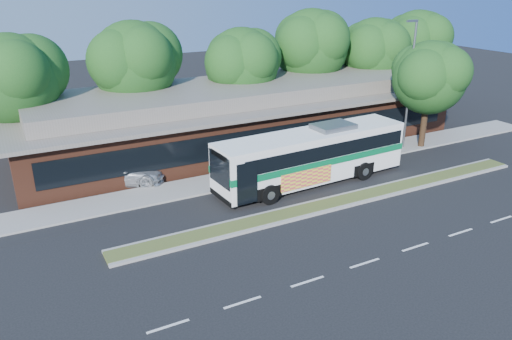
{
  "coord_description": "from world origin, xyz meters",
  "views": [
    {
      "loc": [
        -16.1,
        -19.44,
        11.75
      ],
      "look_at": [
        -4.32,
        2.69,
        2.0
      ],
      "focal_mm": 35.0,
      "sensor_mm": 36.0,
      "label": 1
    }
  ],
  "objects_px": {
    "sidewalk_tree": "(432,75)",
    "lamp_post": "(410,82)",
    "transit_bus": "(313,152)",
    "sedan": "(119,171)"
  },
  "relations": [
    {
      "from": "lamp_post",
      "to": "transit_bus",
      "type": "distance_m",
      "value": 10.15
    },
    {
      "from": "transit_bus",
      "to": "sidewalk_tree",
      "type": "distance_m",
      "value": 11.89
    },
    {
      "from": "sidewalk_tree",
      "to": "sedan",
      "type": "bearing_deg",
      "value": 171.04
    },
    {
      "from": "lamp_post",
      "to": "sidewalk_tree",
      "type": "relative_size",
      "value": 1.18
    },
    {
      "from": "transit_bus",
      "to": "lamp_post",
      "type": "bearing_deg",
      "value": 10.12
    },
    {
      "from": "sidewalk_tree",
      "to": "lamp_post",
      "type": "bearing_deg",
      "value": 170.88
    },
    {
      "from": "transit_bus",
      "to": "sedan",
      "type": "distance_m",
      "value": 11.72
    },
    {
      "from": "sedan",
      "to": "transit_bus",
      "type": "bearing_deg",
      "value": -94.07
    },
    {
      "from": "lamp_post",
      "to": "sidewalk_tree",
      "type": "distance_m",
      "value": 1.86
    },
    {
      "from": "lamp_post",
      "to": "sidewalk_tree",
      "type": "bearing_deg",
      "value": -9.12
    }
  ]
}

